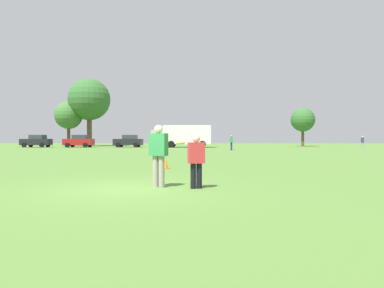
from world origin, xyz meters
TOP-DOWN VIEW (x-y plane):
  - ground_plane at (0.00, 0.00)m, footprint 157.96×157.96m
  - player_thrower at (0.74, 0.38)m, footprint 0.54×0.41m
  - player_defender at (1.81, 0.18)m, footprint 0.49×0.36m
  - frisbee at (1.34, 0.61)m, footprint 0.27×0.27m
  - traffic_cone at (0.22, 6.32)m, footprint 0.32×0.32m
  - parked_car_near_left at (-23.05, 41.21)m, footprint 4.21×2.24m
  - parked_car_mid_left at (-16.67, 41.13)m, footprint 4.21×2.24m
  - parked_car_center at (-9.61, 42.11)m, footprint 4.21×2.24m
  - box_truck at (-1.52, 41.39)m, footprint 8.52×3.06m
  - bystander_sideline_watcher at (4.73, 30.15)m, footprint 0.33×0.49m
  - bystander_far_jogger at (21.56, 35.90)m, footprint 0.31×0.47m
  - tree_west_maple at (-21.04, 48.18)m, footprint 4.56×4.56m
  - tree_center_elm at (-17.65, 48.50)m, footprint 6.90×6.90m
  - tree_east_birch at (17.32, 48.03)m, footprint 3.82×3.82m

SIDE VIEW (x-z plane):
  - ground_plane at x=0.00m, z-range 0.00..0.00m
  - traffic_cone at x=0.22m, z-range -0.01..0.47m
  - player_defender at x=1.81m, z-range 0.09..1.58m
  - bystander_far_jogger at x=21.56m, z-range 0.10..1.72m
  - parked_car_near_left at x=-23.05m, z-range 0.01..1.83m
  - parked_car_mid_left at x=-16.67m, z-range 0.01..1.83m
  - parked_car_center at x=-9.61m, z-range 0.01..1.83m
  - bystander_sideline_watcher at x=4.73m, z-range 0.11..1.80m
  - player_thrower at x=0.74m, z-range 0.11..1.87m
  - frisbee at x=1.34m, z-range 1.20..1.28m
  - box_truck at x=-1.52m, z-range 0.16..3.34m
  - tree_east_birch at x=17.32m, z-range 1.17..7.38m
  - tree_west_maple at x=-21.04m, z-range 1.39..8.80m
  - tree_center_elm at x=-17.65m, z-range 2.11..13.33m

